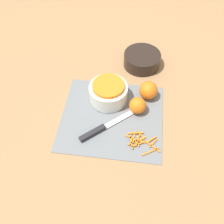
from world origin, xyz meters
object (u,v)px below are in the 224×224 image
at_px(bowl_speckled, 108,92).
at_px(bowl_dark, 142,60).
at_px(knife, 99,130).
at_px(orange_right, 148,90).
at_px(orange_left, 138,105).

bearing_deg(bowl_speckled, bowl_dark, 61.68).
height_order(knife, orange_right, orange_right).
bearing_deg(bowl_speckled, knife, -95.21).
bearing_deg(knife, bowl_speckled, 43.59).
bearing_deg(bowl_speckled, orange_left, -21.64).
bearing_deg(knife, bowl_dark, 29.35).
xyz_separation_m(bowl_speckled, orange_right, (0.16, 0.03, -0.00)).
xyz_separation_m(bowl_speckled, orange_left, (0.13, -0.05, -0.01)).
bearing_deg(orange_left, orange_right, 65.00).
height_order(bowl_dark, orange_left, orange_left).
xyz_separation_m(bowl_dark, orange_right, (0.04, -0.20, 0.01)).
distance_m(bowl_speckled, bowl_dark, 0.27).
xyz_separation_m(bowl_dark, knife, (-0.14, -0.40, -0.02)).
xyz_separation_m(knife, orange_right, (0.18, 0.20, 0.03)).
relative_size(knife, orange_left, 3.05).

